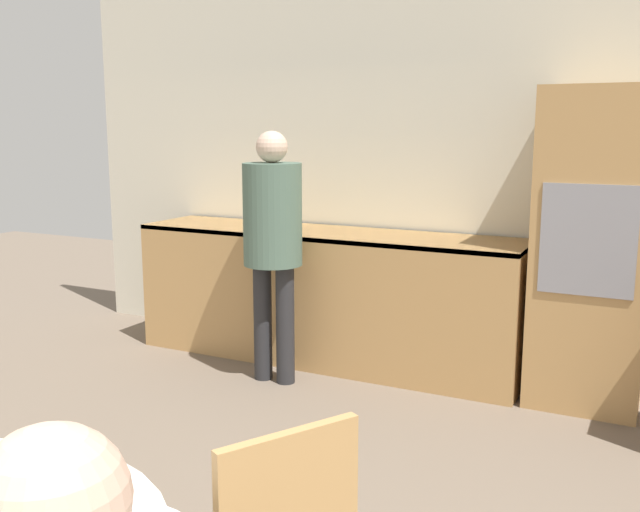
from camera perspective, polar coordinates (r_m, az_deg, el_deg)
name	(u,v)px	position (r m, az deg, el deg)	size (l,w,h in m)	color
wall_back	(485,173)	(4.75, 13.10, 6.49)	(6.34, 0.05, 2.60)	beige
kitchen_counter	(326,294)	(4.88, 0.49, -3.08)	(2.69, 0.60, 0.90)	tan
oven_unit	(593,249)	(4.35, 20.98, 0.53)	(0.61, 0.59, 1.82)	tan
person_standing	(273,231)	(4.39, -3.80, 2.03)	(0.36, 0.36, 1.57)	#262628
bowl_near	(20,463)	(1.95, -22.85, -15.02)	(0.18, 0.18, 0.04)	silver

